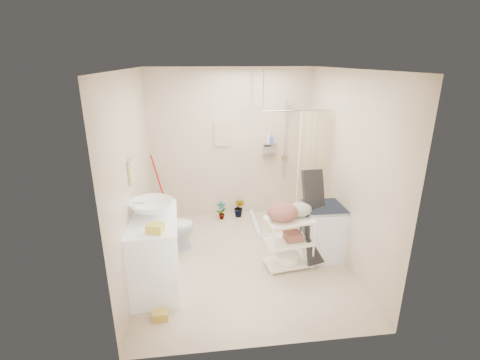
# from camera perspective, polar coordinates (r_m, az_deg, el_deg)

# --- Properties ---
(floor) EXTENTS (3.20, 3.20, 0.00)m
(floor) POSITION_cam_1_polar(r_m,az_deg,el_deg) (5.10, 0.49, -12.94)
(floor) COLOR beige
(floor) RESTS_ON ground
(ceiling) EXTENTS (2.80, 3.20, 0.04)m
(ceiling) POSITION_cam_1_polar(r_m,az_deg,el_deg) (4.31, 0.59, 17.73)
(ceiling) COLOR silver
(ceiling) RESTS_ON ground
(wall_back) EXTENTS (2.80, 0.04, 2.60)m
(wall_back) POSITION_cam_1_polar(r_m,az_deg,el_deg) (6.07, -1.50, 5.77)
(wall_back) COLOR beige
(wall_back) RESTS_ON ground
(wall_front) EXTENTS (2.80, 0.04, 2.60)m
(wall_front) POSITION_cam_1_polar(r_m,az_deg,el_deg) (3.08, 4.57, -8.15)
(wall_front) COLOR beige
(wall_front) RESTS_ON ground
(wall_left) EXTENTS (0.04, 3.20, 2.60)m
(wall_left) POSITION_cam_1_polar(r_m,az_deg,el_deg) (4.57, -17.12, 0.36)
(wall_left) COLOR beige
(wall_left) RESTS_ON ground
(wall_right) EXTENTS (0.04, 3.20, 2.60)m
(wall_right) POSITION_cam_1_polar(r_m,az_deg,el_deg) (4.92, 16.93, 1.68)
(wall_right) COLOR beige
(wall_right) RESTS_ON ground
(vanity) EXTENTS (0.66, 1.10, 0.94)m
(vanity) POSITION_cam_1_polar(r_m,az_deg,el_deg) (4.48, -13.88, -11.45)
(vanity) COLOR white
(vanity) RESTS_ON ground
(sink) EXTENTS (0.63, 0.63, 0.18)m
(sink) POSITION_cam_1_polar(r_m,az_deg,el_deg) (4.30, -14.33, -4.48)
(sink) COLOR white
(sink) RESTS_ON vanity
(counter_basket) EXTENTS (0.20, 0.18, 0.10)m
(counter_basket) POSITION_cam_1_polar(r_m,az_deg,el_deg) (3.89, -13.73, -7.71)
(counter_basket) COLOR gold
(counter_basket) RESTS_ON vanity
(floor_basket) EXTENTS (0.24, 0.19, 0.13)m
(floor_basket) POSITION_cam_1_polar(r_m,az_deg,el_deg) (4.18, -12.94, -20.61)
(floor_basket) COLOR gold
(floor_basket) RESTS_ON ground
(toilet) EXTENTS (0.72, 0.42, 0.72)m
(toilet) POSITION_cam_1_polar(r_m,az_deg,el_deg) (5.30, -11.48, -7.51)
(toilet) COLOR silver
(toilet) RESTS_ON ground
(mop) EXTENTS (0.14, 0.14, 1.23)m
(mop) POSITION_cam_1_polar(r_m,az_deg,el_deg) (6.13, -13.19, -1.33)
(mop) COLOR #C50905
(mop) RESTS_ON ground
(potted_plant_a) EXTENTS (0.21, 0.17, 0.34)m
(potted_plant_a) POSITION_cam_1_polar(r_m,az_deg,el_deg) (6.20, -3.09, -5.02)
(potted_plant_a) COLOR brown
(potted_plant_a) RESTS_ON ground
(potted_plant_b) EXTENTS (0.25, 0.24, 0.35)m
(potted_plant_b) POSITION_cam_1_polar(r_m,az_deg,el_deg) (6.28, -0.12, -4.58)
(potted_plant_b) COLOR brown
(potted_plant_b) RESTS_ON ground
(hanging_towel) EXTENTS (0.28, 0.03, 0.42)m
(hanging_towel) POSITION_cam_1_polar(r_m,az_deg,el_deg) (5.99, -2.93, 7.53)
(hanging_towel) COLOR beige
(hanging_towel) RESTS_ON wall_back
(towel_ring) EXTENTS (0.04, 0.22, 0.34)m
(towel_ring) POSITION_cam_1_polar(r_m,az_deg,el_deg) (4.33, -17.49, 1.65)
(towel_ring) COLOR #D5C57C
(towel_ring) RESTS_ON wall_left
(tp_holder) EXTENTS (0.08, 0.12, 0.14)m
(tp_holder) POSITION_cam_1_polar(r_m,az_deg,el_deg) (4.82, -15.88, -5.96)
(tp_holder) COLOR white
(tp_holder) RESTS_ON wall_left
(shower) EXTENTS (1.10, 1.10, 2.10)m
(shower) POSITION_cam_1_polar(r_m,az_deg,el_deg) (5.76, 7.53, 2.28)
(shower) COLOR silver
(shower) RESTS_ON ground
(shampoo_bottle_a) EXTENTS (0.11, 0.11, 0.22)m
(shampoo_bottle_a) POSITION_cam_1_polar(r_m,az_deg,el_deg) (6.05, 4.77, 6.93)
(shampoo_bottle_a) COLOR silver
(shampoo_bottle_a) RESTS_ON shower
(shampoo_bottle_b) EXTENTS (0.10, 0.10, 0.18)m
(shampoo_bottle_b) POSITION_cam_1_polar(r_m,az_deg,el_deg) (6.06, 5.03, 6.73)
(shampoo_bottle_b) COLOR #415EB7
(shampoo_bottle_b) RESTS_ON shower
(washing_machine) EXTENTS (0.54, 0.56, 0.78)m
(washing_machine) POSITION_cam_1_polar(r_m,az_deg,el_deg) (5.14, 13.35, -8.17)
(washing_machine) COLOR silver
(washing_machine) RESTS_ON ground
(laundry_rack) EXTENTS (0.67, 0.45, 0.86)m
(laundry_rack) POSITION_cam_1_polar(r_m,az_deg,el_deg) (4.79, 8.05, -9.40)
(laundry_rack) COLOR white
(laundry_rack) RESTS_ON ground
(ironing_board) EXTENTS (0.39, 0.28, 1.35)m
(ironing_board) POSITION_cam_1_polar(r_m,az_deg,el_deg) (4.89, 12.24, -5.88)
(ironing_board) COLOR black
(ironing_board) RESTS_ON ground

